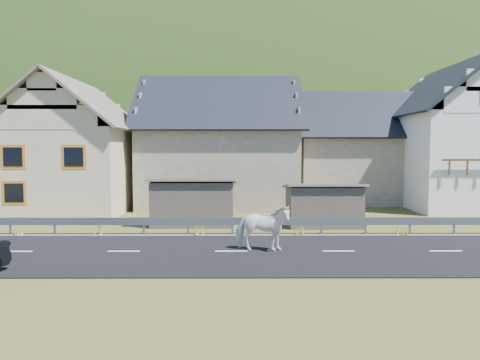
{
  "coord_description": "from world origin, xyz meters",
  "views": [
    {
      "loc": [
        0.26,
        -17.14,
        3.9
      ],
      "look_at": [
        0.33,
        2.21,
        2.54
      ],
      "focal_mm": 35.0,
      "sensor_mm": 36.0,
      "label": 1
    }
  ],
  "objects": [
    {
      "name": "house_white",
      "position": [
        15.0,
        14.0,
        5.06
      ],
      "size": [
        8.8,
        10.8,
        9.7
      ],
      "color": "white",
      "rests_on": "ground"
    },
    {
      "name": "road",
      "position": [
        0.0,
        0.0,
        0.02
      ],
      "size": [
        60.0,
        7.0,
        0.04
      ],
      "primitive_type": "cube",
      "color": "black",
      "rests_on": "ground"
    },
    {
      "name": "horse",
      "position": [
        1.16,
        0.1,
        0.91
      ],
      "size": [
        1.25,
        2.18,
        1.74
      ],
      "primitive_type": "imported",
      "rotation": [
        0.0,
        0.0,
        1.41
      ],
      "color": "white",
      "rests_on": "road"
    },
    {
      "name": "lane_markings",
      "position": [
        0.0,
        0.0,
        0.04
      ],
      "size": [
        60.0,
        6.6,
        0.01
      ],
      "primitive_type": "cube",
      "color": "silver",
      "rests_on": "road"
    },
    {
      "name": "conifer_patch",
      "position": [
        -55.0,
        110.0,
        6.0
      ],
      "size": [
        76.0,
        50.0,
        28.0
      ],
      "primitive_type": "ellipsoid",
      "color": "black",
      "rests_on": "ground"
    },
    {
      "name": "shed_left",
      "position": [
        -2.0,
        6.5,
        1.1
      ],
      "size": [
        4.3,
        3.3,
        2.4
      ],
      "primitive_type": "cube",
      "color": "brown",
      "rests_on": "ground"
    },
    {
      "name": "house_cream",
      "position": [
        -10.0,
        12.0,
        4.36
      ],
      "size": [
        7.8,
        9.8,
        8.3
      ],
      "color": "beige",
      "rests_on": "ground"
    },
    {
      "name": "shed_right",
      "position": [
        4.5,
        6.0,
        1.0
      ],
      "size": [
        3.8,
        2.9,
        2.2
      ],
      "primitive_type": "cube",
      "color": "brown",
      "rests_on": "ground"
    },
    {
      "name": "ground",
      "position": [
        0.0,
        0.0,
        0.0
      ],
      "size": [
        160.0,
        160.0,
        0.0
      ],
      "primitive_type": "plane",
      "color": "#42491D",
      "rests_on": "ground"
    },
    {
      "name": "guardrail",
      "position": [
        -0.0,
        3.68,
        0.56
      ],
      "size": [
        28.1,
        0.09,
        0.75
      ],
      "color": "#93969B",
      "rests_on": "ground"
    },
    {
      "name": "house_stone_b",
      "position": [
        9.0,
        17.0,
        4.24
      ],
      "size": [
        9.8,
        8.8,
        8.1
      ],
      "color": "tan",
      "rests_on": "ground"
    },
    {
      "name": "house_stone_a",
      "position": [
        -1.0,
        15.0,
        4.63
      ],
      "size": [
        10.8,
        9.8,
        8.9
      ],
      "color": "tan",
      "rests_on": "ground"
    },
    {
      "name": "mountain",
      "position": [
        5.0,
        180.0,
        -20.0
      ],
      "size": [
        440.0,
        280.0,
        260.0
      ],
      "primitive_type": "ellipsoid",
      "color": "#1D3A0F",
      "rests_on": "ground"
    }
  ]
}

